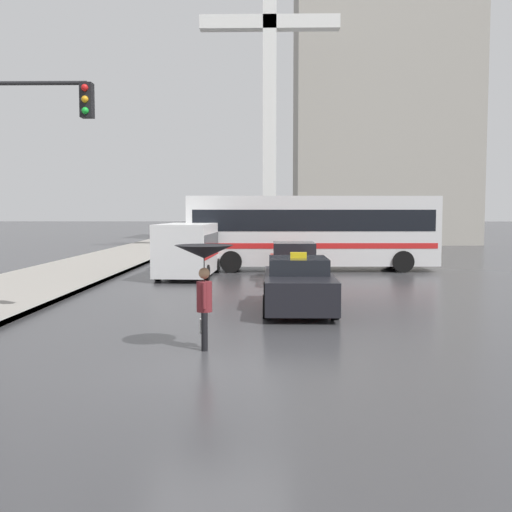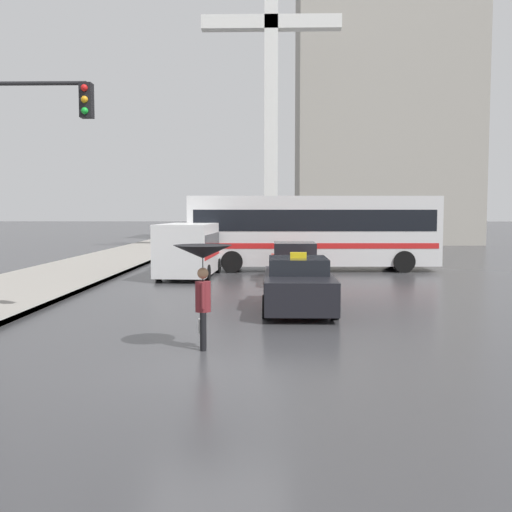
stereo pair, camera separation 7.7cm
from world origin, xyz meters
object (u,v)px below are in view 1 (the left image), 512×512
at_px(sedan_red, 294,263).
at_px(traffic_light, 22,152).
at_px(taxi, 298,285).
at_px(ambulance_van, 189,247).
at_px(monument_cross, 270,72).
at_px(city_bus, 311,229).
at_px(pedestrian_with_umbrella, 204,263).

bearing_deg(sedan_red, traffic_light, 52.93).
distance_m(taxi, sedan_red, 6.76).
xyz_separation_m(ambulance_van, monument_cross, (3.34, 16.19, 10.72)).
distance_m(taxi, ambulance_van, 9.24).
relative_size(city_bus, monument_cross, 0.54).
height_order(ambulance_van, traffic_light, traffic_light).
bearing_deg(ambulance_van, monument_cross, -99.07).
height_order(pedestrian_with_umbrella, traffic_light, traffic_light).
distance_m(pedestrian_with_umbrella, traffic_light, 5.74).
relative_size(pedestrian_with_umbrella, traffic_light, 0.34).
distance_m(sedan_red, traffic_light, 11.74).
xyz_separation_m(ambulance_van, pedestrian_with_umbrella, (2.03, -13.04, 0.47)).
xyz_separation_m(ambulance_van, city_bus, (5.24, 2.90, 0.65)).
xyz_separation_m(pedestrian_with_umbrella, monument_cross, (1.31, 29.23, 10.25)).
relative_size(taxi, monument_cross, 0.21).
height_order(sedan_red, traffic_light, traffic_light).
relative_size(sedan_red, city_bus, 0.41).
distance_m(sedan_red, monument_cross, 21.00).
height_order(ambulance_van, monument_cross, monument_cross).
height_order(city_bus, traffic_light, traffic_light).
distance_m(sedan_red, ambulance_van, 4.55).
xyz_separation_m(taxi, ambulance_van, (-4.09, 8.27, 0.54)).
bearing_deg(monument_cross, ambulance_van, -101.66).
xyz_separation_m(taxi, traffic_light, (-6.60, -2.20, 3.40)).
bearing_deg(sedan_red, taxi, 88.55).
bearing_deg(taxi, city_bus, -95.89).
xyz_separation_m(taxi, sedan_red, (0.17, 6.76, 0.01)).
height_order(sedan_red, pedestrian_with_umbrella, pedestrian_with_umbrella).
relative_size(traffic_light, monument_cross, 0.28).
distance_m(ambulance_van, traffic_light, 11.14).
relative_size(ambulance_van, pedestrian_with_umbrella, 2.55).
bearing_deg(sedan_red, city_bus, -102.54).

